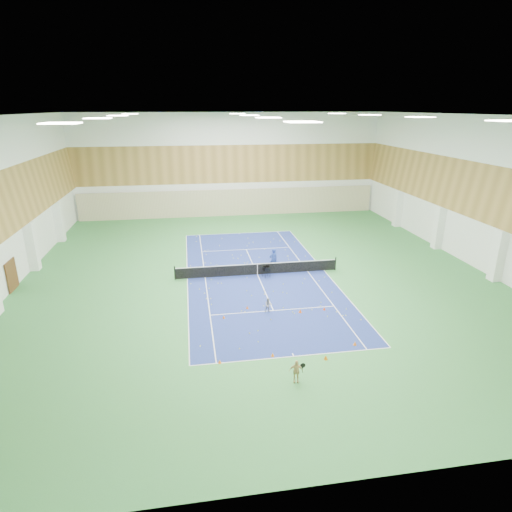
# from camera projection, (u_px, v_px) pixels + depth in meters

# --- Properties ---
(ground) EXTENTS (40.00, 40.00, 0.00)m
(ground) POSITION_uv_depth(u_px,v_px,m) (257.00, 275.00, 33.78)
(ground) COLOR #33773A
(ground) RESTS_ON ground
(room_shell) EXTENTS (36.00, 40.00, 12.00)m
(room_shell) POSITION_uv_depth(u_px,v_px,m) (258.00, 200.00, 31.80)
(room_shell) COLOR white
(room_shell) RESTS_ON ground
(wood_cladding) EXTENTS (36.00, 40.00, 8.00)m
(wood_cladding) POSITION_uv_depth(u_px,v_px,m) (258.00, 173.00, 31.14)
(wood_cladding) COLOR #A27A3C
(wood_cladding) RESTS_ON room_shell
(ceiling_light_grid) EXTENTS (21.40, 25.40, 0.06)m
(ceiling_light_grid) POSITION_uv_depth(u_px,v_px,m) (258.00, 116.00, 29.84)
(ceiling_light_grid) COLOR white
(ceiling_light_grid) RESTS_ON room_shell
(court_surface) EXTENTS (10.97, 23.77, 0.01)m
(court_surface) POSITION_uv_depth(u_px,v_px,m) (257.00, 275.00, 33.77)
(court_surface) COLOR navy
(court_surface) RESTS_ON ground
(tennis_balls_scatter) EXTENTS (10.57, 22.77, 0.07)m
(tennis_balls_scatter) POSITION_uv_depth(u_px,v_px,m) (257.00, 274.00, 33.76)
(tennis_balls_scatter) COLOR #CAD223
(tennis_balls_scatter) RESTS_ON ground
(tennis_net) EXTENTS (12.80, 0.10, 1.10)m
(tennis_net) POSITION_uv_depth(u_px,v_px,m) (257.00, 268.00, 33.59)
(tennis_net) COLOR black
(tennis_net) RESTS_ON ground
(back_curtain) EXTENTS (35.40, 0.16, 3.20)m
(back_curtain) POSITION_uv_depth(u_px,v_px,m) (231.00, 203.00, 51.65)
(back_curtain) COLOR #C6B793
(back_curtain) RESTS_ON ground
(door_left_b) EXTENTS (0.08, 1.80, 2.20)m
(door_left_b) POSITION_uv_depth(u_px,v_px,m) (12.00, 275.00, 30.71)
(door_left_b) COLOR #593319
(door_left_b) RESTS_ON ground
(coach) EXTENTS (0.81, 0.64, 1.92)m
(coach) POSITION_uv_depth(u_px,v_px,m) (273.00, 260.00, 34.23)
(coach) COLOR navy
(coach) RESTS_ON ground
(child_court) EXTENTS (0.50, 0.40, 0.99)m
(child_court) POSITION_uv_depth(u_px,v_px,m) (268.00, 305.00, 27.48)
(child_court) COLOR #9998A0
(child_court) RESTS_ON ground
(child_apron) EXTENTS (0.73, 0.40, 1.18)m
(child_apron) POSITION_uv_depth(u_px,v_px,m) (296.00, 371.00, 20.44)
(child_apron) COLOR tan
(child_apron) RESTS_ON ground
(ball_cart) EXTENTS (0.64, 0.64, 0.88)m
(ball_cart) POSITION_uv_depth(u_px,v_px,m) (266.00, 272.00, 33.16)
(ball_cart) COLOR black
(ball_cart) RESTS_ON ground
(cone_svc_a) EXTENTS (0.18, 0.18, 0.20)m
(cone_svc_a) POSITION_uv_depth(u_px,v_px,m) (224.00, 317.00, 26.77)
(cone_svc_a) COLOR orange
(cone_svc_a) RESTS_ON ground
(cone_svc_b) EXTENTS (0.19, 0.19, 0.21)m
(cone_svc_b) POSITION_uv_depth(u_px,v_px,m) (247.00, 307.00, 28.05)
(cone_svc_b) COLOR #D5510B
(cone_svc_b) RESTS_ON ground
(cone_svc_c) EXTENTS (0.23, 0.23, 0.25)m
(cone_svc_c) POSITION_uv_depth(u_px,v_px,m) (300.00, 311.00, 27.51)
(cone_svc_c) COLOR #E4520C
(cone_svc_c) RESTS_ON ground
(cone_svc_d) EXTENTS (0.19, 0.19, 0.21)m
(cone_svc_d) POSITION_uv_depth(u_px,v_px,m) (324.00, 309.00, 27.87)
(cone_svc_d) COLOR #F7480D
(cone_svc_d) RESTS_ON ground
(cone_base_a) EXTENTS (0.18, 0.18, 0.20)m
(cone_base_a) POSITION_uv_depth(u_px,v_px,m) (220.00, 361.00, 22.09)
(cone_base_a) COLOR orange
(cone_base_a) RESTS_ON ground
(cone_base_b) EXTENTS (0.19, 0.19, 0.21)m
(cone_base_b) POSITION_uv_depth(u_px,v_px,m) (273.00, 355.00, 22.69)
(cone_base_b) COLOR orange
(cone_base_b) RESTS_ON ground
(cone_base_c) EXTENTS (0.22, 0.22, 0.24)m
(cone_base_c) POSITION_uv_depth(u_px,v_px,m) (326.00, 357.00, 22.41)
(cone_base_c) COLOR #D5650B
(cone_base_c) RESTS_ON ground
(cone_base_d) EXTENTS (0.21, 0.21, 0.23)m
(cone_base_d) POSITION_uv_depth(u_px,v_px,m) (355.00, 343.00, 23.75)
(cone_base_d) COLOR orange
(cone_base_d) RESTS_ON ground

